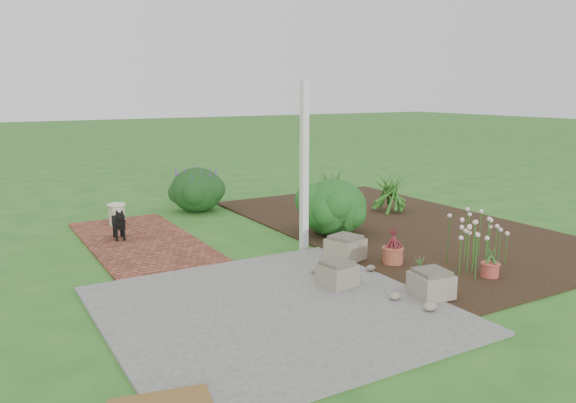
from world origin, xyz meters
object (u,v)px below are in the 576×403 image
cream_ceramic_urn (117,215)px  evergreen_shrub (333,206)px  stone_trough_near (431,285)px  black_dog (119,222)px

cream_ceramic_urn → evergreen_shrub: evergreen_shrub is taller
stone_trough_near → cream_ceramic_urn: (-2.26, 5.30, 0.05)m
black_dog → stone_trough_near: bearing=-53.8°
black_dog → evergreen_shrub: (3.15, -1.36, 0.18)m
black_dog → cream_ceramic_urn: bearing=84.7°
black_dog → cream_ceramic_urn: (0.21, 0.99, -0.10)m
evergreen_shrub → black_dog: bearing=156.6°
stone_trough_near → cream_ceramic_urn: size_ratio=1.10×
stone_trough_near → black_dog: black_dog is taller
stone_trough_near → cream_ceramic_urn: cream_ceramic_urn is taller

